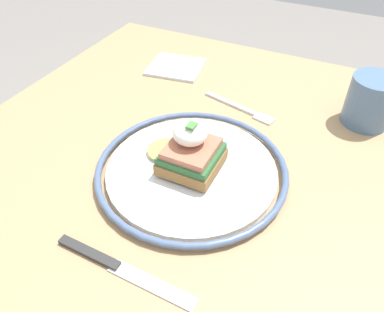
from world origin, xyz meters
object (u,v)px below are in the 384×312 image
object	(u,v)px
sandwich	(191,151)
napkin	(176,67)
plate	(192,170)
fork	(242,109)
knife	(113,265)
cup	(371,100)

from	to	relation	value
sandwich	napkin	size ratio (longest dim) A/B	1.09
plate	sandwich	world-z (taller)	sandwich
fork	knife	distance (m)	0.38
sandwich	fork	size ratio (longest dim) A/B	0.82
plate	knife	bearing A→B (deg)	-4.57
plate	sandwich	bearing A→B (deg)	-126.33
napkin	sandwich	bearing A→B (deg)	31.89
fork	napkin	size ratio (longest dim) A/B	1.34
plate	fork	world-z (taller)	plate
knife	cup	bearing A→B (deg)	152.14
sandwich	knife	xyz separation A→B (m)	(0.19, -0.01, -0.04)
fork	napkin	xyz separation A→B (m)	(-0.09, -0.19, 0.00)
plate	napkin	distance (m)	0.33
knife	napkin	bearing A→B (deg)	-160.89
fork	cup	size ratio (longest dim) A/B	1.72
knife	cup	xyz separation A→B (m)	(-0.44, 0.23, 0.04)
sandwich	cup	distance (m)	0.33
plate	cup	world-z (taller)	cup
fork	cup	world-z (taller)	cup
sandwich	knife	size ratio (longest dim) A/B	0.64
plate	knife	distance (m)	0.19
cup	napkin	xyz separation A→B (m)	(-0.03, -0.39, -0.04)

